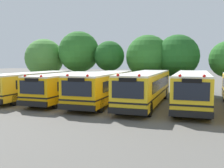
# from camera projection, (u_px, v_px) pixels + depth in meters

# --- Properties ---
(ground_plane) EXTENTS (160.00, 160.00, 0.00)m
(ground_plane) POSITION_uv_depth(u_px,v_px,m) (124.00, 104.00, 20.83)
(ground_plane) COLOR #595651
(school_bus_0) EXTENTS (2.72, 10.29, 2.55)m
(school_bus_0) POSITION_uv_depth(u_px,v_px,m) (33.00, 84.00, 23.59)
(school_bus_0) COLOR yellow
(school_bus_0) RESTS_ON ground_plane
(school_bus_1) EXTENTS (2.59, 9.93, 2.54)m
(school_bus_1) POSITION_uv_depth(u_px,v_px,m) (66.00, 86.00, 22.28)
(school_bus_1) COLOR #EAA80C
(school_bus_1) RESTS_ON ground_plane
(school_bus_2) EXTENTS (2.89, 10.50, 2.66)m
(school_bus_2) POSITION_uv_depth(u_px,v_px,m) (103.00, 86.00, 21.10)
(school_bus_2) COLOR #EAA80C
(school_bus_2) RESTS_ON ground_plane
(school_bus_3) EXTENTS (2.54, 11.43, 2.74)m
(school_bus_3) POSITION_uv_depth(u_px,v_px,m) (146.00, 87.00, 20.29)
(school_bus_3) COLOR yellow
(school_bus_3) RESTS_ON ground_plane
(school_bus_4) EXTENTS (2.64, 10.57, 2.75)m
(school_bus_4) POSITION_uv_depth(u_px,v_px,m) (192.00, 88.00, 19.12)
(school_bus_4) COLOR yellow
(school_bus_4) RESTS_ON ground_plane
(tree_0) EXTENTS (4.80, 4.80, 6.24)m
(tree_0) POSITION_uv_depth(u_px,v_px,m) (45.00, 58.00, 32.21)
(tree_0) COLOR #4C3823
(tree_0) RESTS_ON ground_plane
(tree_1) EXTENTS (4.90, 4.90, 7.04)m
(tree_1) POSITION_uv_depth(u_px,v_px,m) (78.00, 51.00, 30.80)
(tree_1) COLOR #4C3823
(tree_1) RESTS_ON ground_plane
(tree_2) EXTENTS (3.49, 3.49, 5.79)m
(tree_2) POSITION_uv_depth(u_px,v_px,m) (109.00, 57.00, 29.34)
(tree_2) COLOR #4C3823
(tree_2) RESTS_ON ground_plane
(tree_3) EXTENTS (4.84, 4.84, 6.37)m
(tree_3) POSITION_uv_depth(u_px,v_px,m) (148.00, 56.00, 28.28)
(tree_3) COLOR #4C3823
(tree_3) RESTS_ON ground_plane
(tree_4) EXTENTS (4.60, 4.60, 6.31)m
(tree_4) POSITION_uv_depth(u_px,v_px,m) (178.00, 55.00, 27.38)
(tree_4) COLOR #4C3823
(tree_4) RESTS_ON ground_plane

